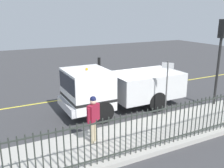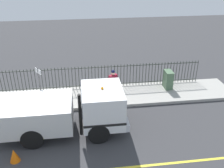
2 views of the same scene
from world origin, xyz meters
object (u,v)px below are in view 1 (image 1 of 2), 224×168
traffic_cone (137,89)px  traffic_light_near (220,45)px  worker_standing (93,114)px  work_truck (117,86)px  street_sign (167,82)px

traffic_cone → traffic_light_near: bearing=32.2°
worker_standing → traffic_cone: 6.39m
work_truck → worker_standing: bearing=138.7°
worker_standing → street_sign: size_ratio=0.70×
worker_standing → traffic_light_near: (-0.80, 6.82, 1.86)m
work_truck → traffic_light_near: (1.85, 4.49, 1.87)m
work_truck → street_sign: (1.79, 1.49, 0.48)m
work_truck → traffic_cone: size_ratio=10.17×
worker_standing → street_sign: 3.94m
work_truck → traffic_cone: work_truck is taller
traffic_light_near → street_sign: bearing=81.5°
worker_standing → traffic_light_near: size_ratio=0.41×
work_truck → worker_standing: 3.52m
work_truck → worker_standing: (2.64, -2.33, 0.01)m
work_truck → traffic_light_near: traffic_light_near is taller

